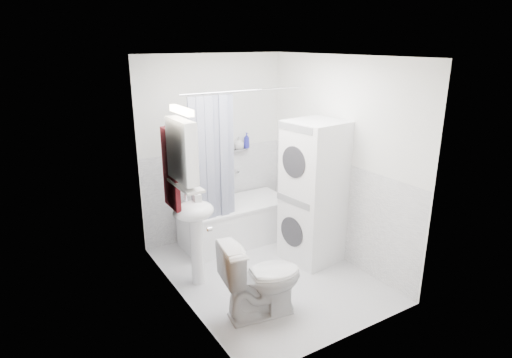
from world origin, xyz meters
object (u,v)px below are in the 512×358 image
toilet (262,278)px  bathtub (235,221)px  washer_dryer (314,192)px  sink (195,224)px

toilet → bathtub: bearing=-10.2°
washer_dryer → toilet: 1.38m
sink → toilet: size_ratio=1.32×
toilet → sink: bearing=29.5°
bathtub → washer_dryer: bearing=-56.7°
bathtub → washer_dryer: washer_dryer is taller
washer_dryer → toilet: (-1.13, -0.65, -0.46)m
bathtub → washer_dryer: (0.58, -0.88, 0.55)m
sink → washer_dryer: size_ratio=0.62×
washer_dryer → bathtub: bearing=116.3°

